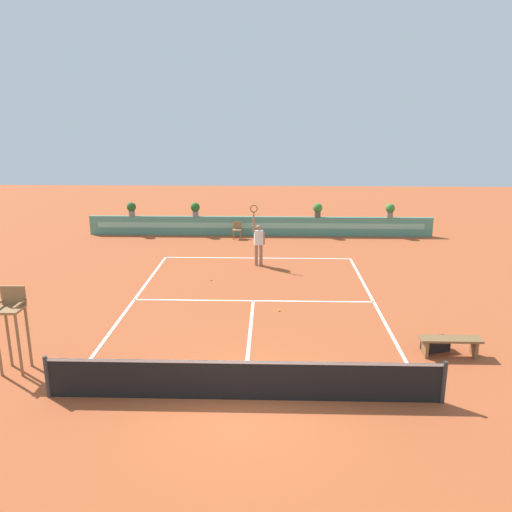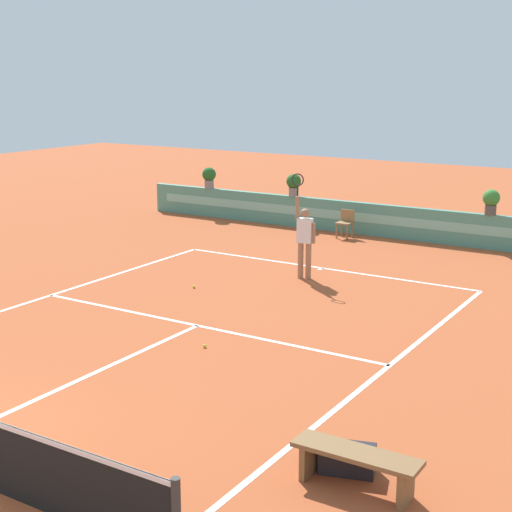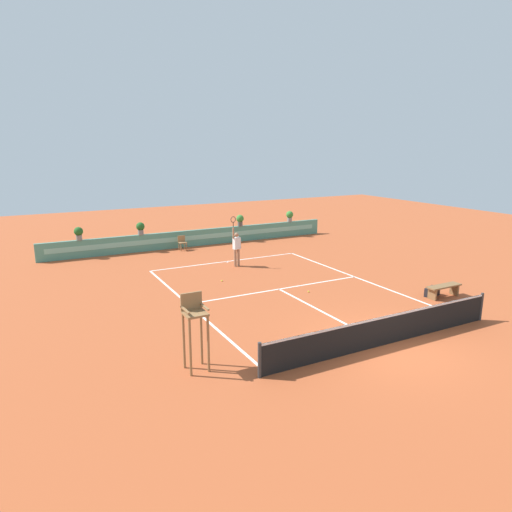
{
  "view_description": "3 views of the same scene",
  "coord_description": "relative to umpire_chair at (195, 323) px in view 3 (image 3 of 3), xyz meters",
  "views": [
    {
      "loc": [
        0.59,
        -10.39,
        6.18
      ],
      "look_at": [
        0.03,
        8.58,
        1.0
      ],
      "focal_mm": 36.53,
      "sensor_mm": 36.0,
      "label": 1
    },
    {
      "loc": [
        8.81,
        -5.55,
        4.97
      ],
      "look_at": [
        0.03,
        8.58,
        1.0
      ],
      "focal_mm": 54.5,
      "sensor_mm": 36.0,
      "label": 2
    },
    {
      "loc": [
        -9.63,
        -9.66,
        5.94
      ],
      "look_at": [
        0.03,
        8.58,
        1.0
      ],
      "focal_mm": 32.03,
      "sensor_mm": 36.0,
      "label": 3
    }
  ],
  "objects": [
    {
      "name": "ground_plane",
      "position": [
        5.72,
        4.74,
        -1.34
      ],
      "size": [
        60.0,
        60.0,
        0.0
      ],
      "primitive_type": "plane",
      "color": "#A84C28"
    },
    {
      "name": "court_lines",
      "position": [
        5.72,
        5.45,
        -1.34
      ],
      "size": [
        8.32,
        11.94,
        0.01
      ],
      "color": "white",
      "rests_on": "ground"
    },
    {
      "name": "net",
      "position": [
        5.72,
        -1.26,
        -0.83
      ],
      "size": [
        8.92,
        0.1,
        1.0
      ],
      "color": "#333333",
      "rests_on": "ground"
    },
    {
      "name": "back_wall_barrier",
      "position": [
        5.72,
        15.12,
        -0.84
      ],
      "size": [
        18.0,
        0.21,
        1.0
      ],
      "color": "#4C8E7A",
      "rests_on": "ground"
    },
    {
      "name": "umpire_chair",
      "position": [
        0.0,
        0.0,
        0.0
      ],
      "size": [
        0.6,
        0.6,
        2.14
      ],
      "color": "olive",
      "rests_on": "ground"
    },
    {
      "name": "ball_kid_chair",
      "position": [
        4.57,
        14.39,
        -0.86
      ],
      "size": [
        0.44,
        0.44,
        0.85
      ],
      "color": "olive",
      "rests_on": "ground"
    },
    {
      "name": "bench_courtside",
      "position": [
        11.04,
        1.09,
        -0.97
      ],
      "size": [
        1.6,
        0.44,
        0.51
      ],
      "color": "brown",
      "rests_on": "ground"
    },
    {
      "name": "gear_bag",
      "position": [
        10.78,
        1.42,
        -1.16
      ],
      "size": [
        0.77,
        0.55,
        0.36
      ],
      "primitive_type": "cube",
      "rotation": [
        0.0,
        0.0,
        0.3
      ],
      "color": "black",
      "rests_on": "ground"
    },
    {
      "name": "tennis_player",
      "position": [
        5.79,
        9.49,
        -0.29
      ],
      "size": [
        0.61,
        0.28,
        2.58
      ],
      "color": "#9E7051",
      "rests_on": "ground"
    },
    {
      "name": "tennis_ball_near_baseline",
      "position": [
        6.58,
        4.18,
        -1.31
      ],
      "size": [
        0.07,
        0.07,
        0.07
      ],
      "primitive_type": "sphere",
      "color": "#CCE033",
      "rests_on": "ground"
    },
    {
      "name": "tennis_ball_mid_court",
      "position": [
        4.01,
        7.34,
        -1.31
      ],
      "size": [
        0.07,
        0.07,
        0.07
      ],
      "primitive_type": "sphere",
      "color": "#CCE033",
      "rests_on": "ground"
    },
    {
      "name": "potted_plant_left",
      "position": [
        2.34,
        15.13,
        0.07
      ],
      "size": [
        0.48,
        0.48,
        0.72
      ],
      "color": "gray",
      "rests_on": "back_wall_barrier"
    },
    {
      "name": "potted_plant_far_right",
      "position": [
        12.46,
        15.13,
        0.07
      ],
      "size": [
        0.48,
        0.48,
        0.72
      ],
      "color": "gray",
      "rests_on": "back_wall_barrier"
    },
    {
      "name": "potted_plant_far_left",
      "position": [
        -1.03,
        15.13,
        0.07
      ],
      "size": [
        0.48,
        0.48,
        0.72
      ],
      "color": "gray",
      "rests_on": "back_wall_barrier"
    },
    {
      "name": "potted_plant_right",
      "position": [
        8.73,
        15.13,
        0.07
      ],
      "size": [
        0.48,
        0.48,
        0.72
      ],
      "color": "#514C47",
      "rests_on": "back_wall_barrier"
    }
  ]
}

